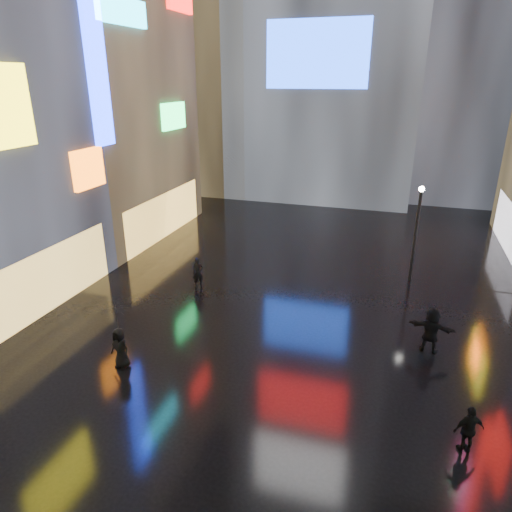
% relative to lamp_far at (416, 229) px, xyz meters
% --- Properties ---
extents(ground, '(140.00, 140.00, 0.00)m').
position_rel_lamp_far_xyz_m(ground, '(-5.23, -3.31, -2.94)').
color(ground, black).
rests_on(ground, ground).
extents(building_left_far, '(10.28, 12.00, 22.00)m').
position_rel_lamp_far_xyz_m(building_left_far, '(-21.21, 2.69, 8.04)').
color(building_left_far, black).
rests_on(building_left_far, ground).
extents(tower_flank_left, '(10.00, 10.00, 26.00)m').
position_rel_lamp_far_xyz_m(tower_flank_left, '(-19.23, 18.69, 10.06)').
color(tower_flank_left, black).
rests_on(tower_flank_left, ground).
extents(lamp_far, '(0.30, 0.30, 5.20)m').
position_rel_lamp_far_xyz_m(lamp_far, '(0.00, 0.00, 0.00)').
color(lamp_far, black).
rests_on(lamp_far, ground).
extents(pedestrian_3, '(0.99, 0.72, 1.57)m').
position_rel_lamp_far_xyz_m(pedestrian_3, '(1.60, -12.36, -2.16)').
color(pedestrian_3, black).
rests_on(pedestrian_3, ground).
extents(pedestrian_4, '(0.89, 0.67, 1.64)m').
position_rel_lamp_far_xyz_m(pedestrian_4, '(-10.47, -11.75, -2.12)').
color(pedestrian_4, black).
rests_on(pedestrian_4, ground).
extents(pedestrian_5, '(1.85, 0.84, 1.93)m').
position_rel_lamp_far_xyz_m(pedestrian_5, '(0.73, -7.07, -1.98)').
color(pedestrian_5, black).
rests_on(pedestrian_5, ground).
extents(pedestrian_6, '(0.70, 0.64, 1.60)m').
position_rel_lamp_far_xyz_m(pedestrian_6, '(-10.63, -4.31, -2.14)').
color(pedestrian_6, black).
rests_on(pedestrian_6, ground).
extents(umbrella_2, '(1.22, 1.20, 0.90)m').
position_rel_lamp_far_xyz_m(umbrella_2, '(-10.47, -11.75, -0.85)').
color(umbrella_2, black).
rests_on(umbrella_2, pedestrian_4).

